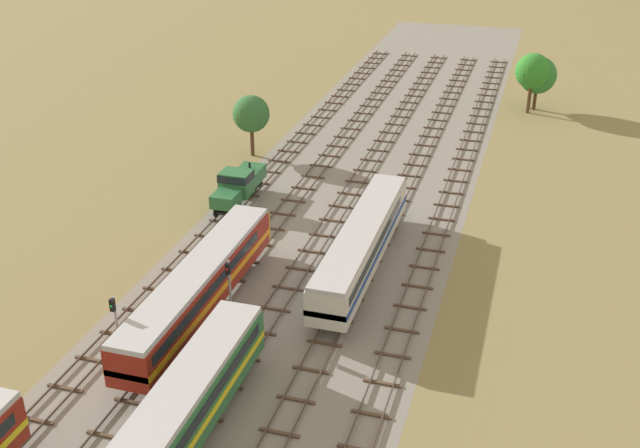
{
  "coord_description": "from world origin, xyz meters",
  "views": [
    {
      "loc": [
        16.4,
        0.02,
        29.64
      ],
      "look_at": [
        0.0,
        54.76,
        1.5
      ],
      "focal_mm": 43.32,
      "sensor_mm": 36.0,
      "label": 1
    }
  ],
  "objects_px": {
    "shunter_loco_far_left_far": "(238,184)",
    "signal_post_nearest": "(229,284)",
    "passenger_coach_centre_left_near": "(161,439)",
    "signal_post_mid": "(116,324)",
    "diesel_railcar_centre_midfar": "(362,242)",
    "diesel_railcar_left_mid": "(199,285)"
  },
  "relations": [
    {
      "from": "diesel_railcar_centre_midfar",
      "to": "signal_post_nearest",
      "type": "xyz_separation_m",
      "value": [
        -6.87,
        -9.4,
        0.51
      ]
    },
    {
      "from": "diesel_railcar_left_mid",
      "to": "signal_post_mid",
      "type": "bearing_deg",
      "value": -108.5
    },
    {
      "from": "passenger_coach_centre_left_near",
      "to": "signal_post_mid",
      "type": "xyz_separation_m",
      "value": [
        -6.87,
        7.64,
        0.76
      ]
    },
    {
      "from": "diesel_railcar_left_mid",
      "to": "signal_post_nearest",
      "type": "xyz_separation_m",
      "value": [
        2.29,
        -0.01,
        0.51
      ]
    },
    {
      "from": "passenger_coach_centre_left_near",
      "to": "signal_post_mid",
      "type": "relative_size",
      "value": 4.15
    },
    {
      "from": "passenger_coach_centre_left_near",
      "to": "signal_post_nearest",
      "type": "bearing_deg",
      "value": 98.99
    },
    {
      "from": "diesel_railcar_left_mid",
      "to": "diesel_railcar_centre_midfar",
      "type": "xyz_separation_m",
      "value": [
        9.16,
        9.38,
        0.0
      ]
    },
    {
      "from": "shunter_loco_far_left_far",
      "to": "signal_post_mid",
      "type": "distance_m",
      "value": 25.34
    },
    {
      "from": "shunter_loco_far_left_far",
      "to": "signal_post_nearest",
      "type": "height_order",
      "value": "signal_post_nearest"
    },
    {
      "from": "shunter_loco_far_left_far",
      "to": "passenger_coach_centre_left_near",
      "type": "bearing_deg",
      "value": -74.41
    },
    {
      "from": "diesel_railcar_centre_midfar",
      "to": "signal_post_mid",
      "type": "xyz_separation_m",
      "value": [
        -11.46,
        -16.23,
        0.77
      ]
    },
    {
      "from": "passenger_coach_centre_left_near",
      "to": "signal_post_nearest",
      "type": "height_order",
      "value": "signal_post_nearest"
    },
    {
      "from": "passenger_coach_centre_left_near",
      "to": "diesel_railcar_centre_midfar",
      "type": "height_order",
      "value": "same"
    },
    {
      "from": "passenger_coach_centre_left_near",
      "to": "diesel_railcar_left_mid",
      "type": "relative_size",
      "value": 1.07
    },
    {
      "from": "signal_post_nearest",
      "to": "signal_post_mid",
      "type": "distance_m",
      "value": 8.23
    },
    {
      "from": "diesel_railcar_centre_midfar",
      "to": "shunter_loco_far_left_far",
      "type": "height_order",
      "value": "diesel_railcar_centre_midfar"
    },
    {
      "from": "signal_post_nearest",
      "to": "signal_post_mid",
      "type": "relative_size",
      "value": 0.91
    },
    {
      "from": "shunter_loco_far_left_far",
      "to": "signal_post_nearest",
      "type": "bearing_deg",
      "value": -69.47
    },
    {
      "from": "diesel_railcar_left_mid",
      "to": "shunter_loco_far_left_far",
      "type": "relative_size",
      "value": 2.42
    },
    {
      "from": "diesel_railcar_centre_midfar",
      "to": "shunter_loco_far_left_far",
      "type": "distance_m",
      "value": 16.42
    },
    {
      "from": "shunter_loco_far_left_far",
      "to": "signal_post_mid",
      "type": "xyz_separation_m",
      "value": [
        2.29,
        -25.2,
        1.36
      ]
    },
    {
      "from": "passenger_coach_centre_left_near",
      "to": "shunter_loco_far_left_far",
      "type": "distance_m",
      "value": 34.1
    }
  ]
}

